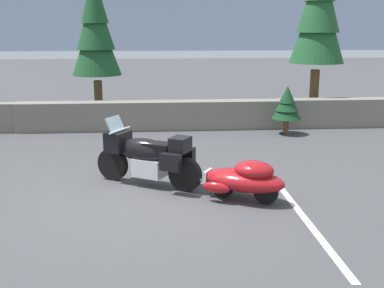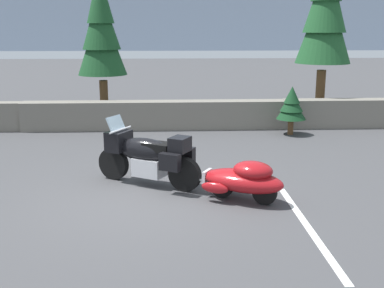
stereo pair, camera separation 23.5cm
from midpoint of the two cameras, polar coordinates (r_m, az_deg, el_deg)
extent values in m
plane|color=#424244|center=(8.93, -6.17, -6.33)|extent=(80.00, 80.00, 0.00)
cube|color=slate|center=(14.64, -5.51, 3.41)|extent=(8.00, 0.59, 0.87)
cube|color=#99A8BF|center=(104.55, -4.65, 16.48)|extent=(240.00, 80.00, 16.00)
cylinder|color=black|center=(9.92, -10.12, -2.39)|extent=(0.64, 0.45, 0.66)
cylinder|color=black|center=(9.10, -1.58, -3.67)|extent=(0.64, 0.45, 0.66)
cube|color=silver|center=(9.44, -5.79, -2.76)|extent=(0.74, 0.68, 0.36)
ellipsoid|color=black|center=(9.41, -6.36, -0.76)|extent=(1.26, 0.97, 0.48)
cube|color=black|center=(9.71, -9.52, 0.33)|extent=(0.57, 0.63, 0.40)
cube|color=#9EB7C6|center=(9.67, -9.84, 2.26)|extent=(0.38, 0.48, 0.34)
cube|color=black|center=(9.23, -4.79, -0.36)|extent=(0.66, 0.59, 0.16)
cube|color=black|center=(8.99, -2.17, -0.06)|extent=(0.48, 0.51, 0.28)
cube|color=black|center=(8.82, -3.34, -2.21)|extent=(0.43, 0.34, 0.32)
cube|color=black|center=(9.34, -1.58, -1.29)|extent=(0.43, 0.34, 0.32)
cylinder|color=silver|center=(9.63, -9.33, 1.63)|extent=(0.38, 0.63, 0.04)
cylinder|color=silver|center=(9.83, -9.94, -1.03)|extent=(0.26, 0.19, 0.54)
cylinder|color=black|center=(8.83, 2.92, -4.99)|extent=(0.43, 0.30, 0.44)
cylinder|color=black|center=(8.57, 8.05, -5.71)|extent=(0.43, 0.30, 0.44)
ellipsoid|color=maroon|center=(8.64, 5.47, -4.35)|extent=(1.64, 1.33, 0.40)
ellipsoid|color=maroon|center=(8.52, 6.65, -3.09)|extent=(0.90, 0.84, 0.32)
cube|color=silver|center=(8.89, 1.16, -3.88)|extent=(0.21, 0.31, 0.24)
ellipsoid|color=maroon|center=(8.53, 2.10, -5.24)|extent=(0.52, 0.38, 0.20)
ellipsoid|color=maroon|center=(9.09, 3.70, -4.04)|extent=(0.52, 0.38, 0.20)
cylinder|color=silver|center=(9.08, -1.10, -4.10)|extent=(0.63, 0.39, 0.05)
cylinder|color=brown|center=(16.47, 13.96, 5.68)|extent=(0.30, 0.30, 1.69)
cone|color=#1E5128|center=(16.32, 14.46, 14.07)|extent=(1.77, 1.77, 2.68)
cylinder|color=brown|center=(15.81, -11.51, 4.93)|extent=(0.27, 0.27, 1.39)
cone|color=#194723|center=(15.63, -11.87, 12.11)|extent=(1.55, 1.55, 2.20)
cone|color=#194723|center=(15.63, -11.99, 14.53)|extent=(1.21, 1.21, 1.92)
cylinder|color=brown|center=(14.25, 10.70, 2.00)|extent=(0.16, 0.16, 0.41)
cone|color=#143D1E|center=(14.15, 10.80, 4.30)|extent=(0.85, 0.85, 0.64)
cone|color=#143D1E|center=(14.12, 10.84, 5.07)|extent=(0.66, 0.66, 0.56)
cone|color=#143D1E|center=(14.09, 10.87, 5.85)|extent=(0.47, 0.47, 0.48)
cube|color=silver|center=(7.87, 13.12, -9.45)|extent=(0.12, 3.60, 0.01)
camera|label=1|loc=(0.12, -90.73, -0.18)|focal=44.60mm
camera|label=2|loc=(0.12, 89.27, 0.18)|focal=44.60mm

